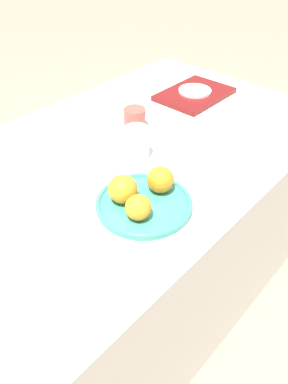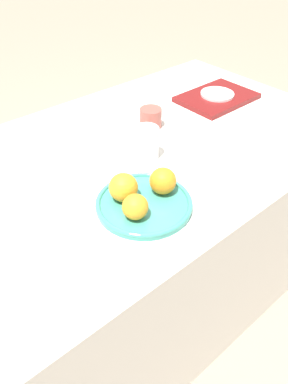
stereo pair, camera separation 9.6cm
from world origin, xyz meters
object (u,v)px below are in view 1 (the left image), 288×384
at_px(water_glass, 136,143).
at_px(side_plate, 195,91).
at_px(orange_1, 138,207).
at_px(cup_0, 135,118).
at_px(orange_2, 123,189).
at_px(fruit_platter, 144,204).
at_px(orange_0, 160,180).
at_px(serving_tray, 195,94).

xyz_separation_m(water_glass, side_plate, (0.48, 0.13, -0.03)).
bearing_deg(orange_1, cup_0, 44.11).
relative_size(orange_2, cup_0, 0.99).
bearing_deg(orange_2, fruit_platter, -56.97).
distance_m(fruit_platter, side_plate, 0.71).
distance_m(orange_0, orange_2, 0.11).
height_order(orange_0, orange_1, orange_0).
xyz_separation_m(fruit_platter, side_plate, (0.64, 0.30, 0.01)).
distance_m(orange_0, cup_0, 0.39).
bearing_deg(fruit_platter, water_glass, 47.61).
distance_m(orange_2, water_glass, 0.23).
height_order(orange_1, orange_2, orange_2).
xyz_separation_m(water_glass, serving_tray, (0.48, 0.13, -0.04)).
relative_size(serving_tray, side_plate, 2.25).
bearing_deg(serving_tray, water_glass, -165.14).
relative_size(fruit_platter, serving_tray, 0.86).
height_order(fruit_platter, orange_2, orange_2).
bearing_deg(water_glass, side_plate, 14.86).
distance_m(fruit_platter, orange_1, 0.07).
bearing_deg(serving_tray, fruit_platter, -154.75).
bearing_deg(orange_1, orange_2, 73.71).
distance_m(side_plate, cup_0, 0.34).
relative_size(fruit_platter, orange_0, 3.52).
height_order(water_glass, cup_0, water_glass).
distance_m(water_glass, serving_tray, 0.50).
bearing_deg(serving_tray, cup_0, 178.37).
bearing_deg(fruit_platter, orange_1, -152.18).
bearing_deg(water_glass, fruit_platter, -132.39).
bearing_deg(orange_0, water_glass, 62.04).
height_order(fruit_platter, cup_0, cup_0).
bearing_deg(orange_1, water_glass, 43.72).
distance_m(water_glass, cup_0, 0.20).
bearing_deg(water_glass, cup_0, 44.70).
relative_size(water_glass, serving_tray, 0.35).
height_order(fruit_platter, serving_tray, fruit_platter).
height_order(orange_2, serving_tray, orange_2).
bearing_deg(orange_0, fruit_platter, -178.08).
height_order(fruit_platter, water_glass, water_glass).
xyz_separation_m(serving_tray, side_plate, (-0.00, -0.00, 0.02)).
xyz_separation_m(fruit_platter, water_glass, (0.16, 0.17, 0.04)).
xyz_separation_m(orange_2, side_plate, (0.67, 0.26, -0.03)).
relative_size(orange_0, side_plate, 0.55).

